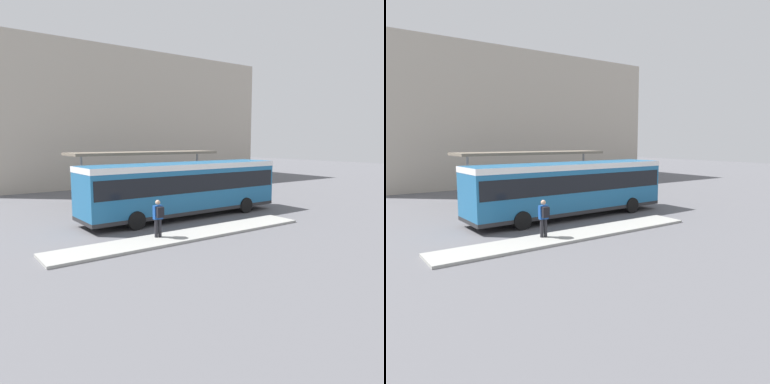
% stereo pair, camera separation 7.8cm
% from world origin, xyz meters
% --- Properties ---
extents(ground_plane, '(120.00, 120.00, 0.00)m').
position_xyz_m(ground_plane, '(0.00, 0.00, 0.00)').
color(ground_plane, '#5B5B60').
extents(curb_island, '(12.82, 1.80, 0.12)m').
position_xyz_m(curb_island, '(-2.39, -3.85, 0.06)').
color(curb_island, '#9E9E99').
rests_on(curb_island, ground_plane).
extents(city_bus, '(12.01, 2.92, 3.08)m').
position_xyz_m(city_bus, '(0.01, 0.00, 1.80)').
color(city_bus, '#1E6093').
rests_on(city_bus, ground_plane).
extents(pedestrian_waiting, '(0.41, 0.43, 1.65)m').
position_xyz_m(pedestrian_waiting, '(-3.75, -3.57, 1.07)').
color(pedestrian_waiting, '#232328').
rests_on(pedestrian_waiting, curb_island).
extents(bicycle_white, '(0.48, 1.63, 0.70)m').
position_xyz_m(bicycle_white, '(10.22, 4.23, 0.35)').
color(bicycle_white, black).
rests_on(bicycle_white, ground_plane).
extents(bicycle_black, '(0.48, 1.54, 0.67)m').
position_xyz_m(bicycle_black, '(10.06, 4.99, 0.34)').
color(bicycle_black, black).
rests_on(bicycle_black, ground_plane).
extents(bicycle_yellow, '(0.48, 1.73, 0.74)m').
position_xyz_m(bicycle_yellow, '(10.14, 5.75, 0.37)').
color(bicycle_yellow, black).
rests_on(bicycle_yellow, ground_plane).
extents(station_shelter, '(10.88, 2.84, 3.55)m').
position_xyz_m(station_shelter, '(0.94, 6.28, 3.41)').
color(station_shelter, '#706656').
rests_on(station_shelter, ground_plane).
extents(potted_planter_near_shelter, '(0.91, 0.91, 1.29)m').
position_xyz_m(potted_planter_near_shelter, '(0.72, 3.52, 0.67)').
color(potted_planter_near_shelter, slate).
rests_on(potted_planter_near_shelter, ground_plane).
extents(station_building, '(29.45, 10.90, 12.96)m').
position_xyz_m(station_building, '(5.52, 20.82, 6.48)').
color(station_building, '#B2A899').
rests_on(station_building, ground_plane).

